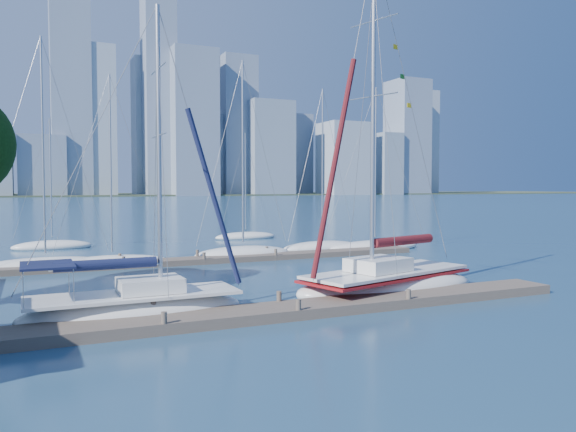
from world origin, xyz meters
name	(u,v)px	position (x,y,z in m)	size (l,w,h in m)	color
ground	(288,316)	(0.00, 0.00, 0.00)	(700.00, 700.00, 0.00)	navy
near_dock	(288,310)	(0.00, 0.00, 0.20)	(26.00, 2.00, 0.40)	brown
far_dock	(215,259)	(2.00, 16.00, 0.18)	(30.00, 1.80, 0.36)	brown
far_shore	(50,196)	(0.00, 320.00, 0.00)	(800.00, 100.00, 1.50)	#38472D
sailboat_navy	(135,294)	(-5.51, 1.85, 0.95)	(8.38, 2.85, 12.37)	silver
sailboat_maroon	(387,268)	(6.04, 2.12, 1.21)	(9.89, 5.46, 16.16)	silver
bg_boat_0	(46,265)	(-8.29, 17.15, 0.27)	(8.22, 4.49, 14.25)	silver
bg_boat_1	(112,262)	(-4.43, 17.08, 0.24)	(7.28, 3.12, 12.28)	silver
bg_boat_2	(243,254)	(4.45, 17.36, 0.30)	(7.38, 3.47, 14.09)	silver
bg_boat_4	(322,247)	(11.66, 19.14, 0.27)	(7.03, 3.64, 12.90)	silver
bg_boat_5	(375,246)	(15.77, 17.96, 0.26)	(8.30, 4.79, 13.11)	silver
bg_boat_6	(52,246)	(-7.57, 29.14, 0.24)	(6.41, 4.03, 10.76)	silver
bg_boat_7	(246,236)	(9.62, 30.92, 0.23)	(6.36, 3.96, 10.39)	silver
skyline	(97,130)	(22.46, 290.28, 34.68)	(501.99, 51.31, 111.03)	gray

